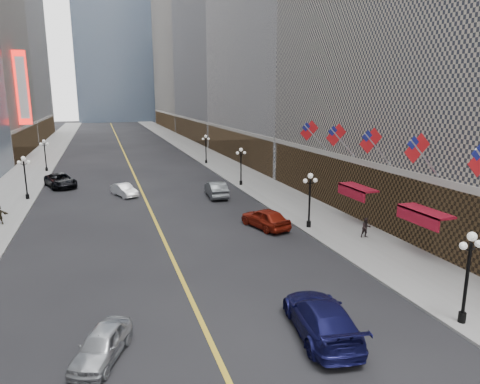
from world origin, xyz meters
TOP-DOWN VIEW (x-y plane):
  - sidewalk_east at (14.00, 70.00)m, footprint 6.00×230.00m
  - sidewalk_west at (-14.00, 70.00)m, footprint 6.00×230.00m
  - lane_line at (0.00, 80.00)m, footprint 0.25×200.00m
  - bldg_east_c at (29.88, 106.00)m, footprint 26.60×40.60m
  - bldg_east_d at (29.90, 149.00)m, footprint 26.60×46.60m
  - streetlamp_east_0 at (11.80, 14.00)m, footprint 1.26×0.44m
  - streetlamp_east_1 at (11.80, 30.00)m, footprint 1.26×0.44m
  - streetlamp_east_2 at (11.80, 48.00)m, footprint 1.26×0.44m
  - streetlamp_east_3 at (11.80, 66.00)m, footprint 1.26×0.44m
  - streetlamp_west_2 at (-11.80, 48.00)m, footprint 1.26×0.44m
  - streetlamp_west_3 at (-11.80, 66.00)m, footprint 1.26×0.44m
  - flag_2 at (15.31, 22.00)m, footprint 2.87×0.12m
  - flag_3 at (15.31, 27.00)m, footprint 2.87×0.12m
  - flag_4 at (15.31, 32.00)m, footprint 2.87×0.12m
  - flag_5 at (15.31, 37.00)m, footprint 2.87×0.12m
  - awning_b at (16.11, 22.00)m, footprint 1.40×4.00m
  - awning_c at (16.11, 30.00)m, footprint 1.40×4.00m
  - theatre_marquee at (-15.88, 80.00)m, footprint 2.00×0.55m
  - car_nb_near at (-4.59, 16.48)m, footprint 3.01×4.15m
  - car_nb_mid at (-2.00, 46.84)m, footprint 2.88×4.36m
  - car_nb_far at (-9.00, 54.06)m, footprint 4.45×6.45m
  - car_sb_near at (4.97, 15.32)m, footprint 3.31×6.25m
  - car_sb_mid at (8.47, 31.31)m, footprint 3.24×5.29m
  - car_sb_far at (7.46, 43.35)m, footprint 2.14×5.29m
  - ped_east_walk at (14.70, 26.22)m, footprint 0.80×0.51m

SIDE VIEW (x-z plane):
  - lane_line at x=0.00m, z-range 0.00..0.02m
  - sidewalk_east at x=14.00m, z-range 0.00..0.15m
  - sidewalk_west at x=-14.00m, z-range 0.00..0.15m
  - car_nb_near at x=-4.59m, z-range 0.00..1.31m
  - car_nb_mid at x=-2.00m, z-range 0.00..1.36m
  - car_nb_far at x=-9.00m, z-range 0.00..1.64m
  - car_sb_mid at x=8.47m, z-range 0.00..1.68m
  - car_sb_far at x=7.46m, z-range 0.00..1.71m
  - car_sb_near at x=4.97m, z-range 0.00..1.72m
  - ped_east_walk at x=14.70m, z-range 0.15..1.71m
  - streetlamp_east_0 at x=11.80m, z-range 0.64..5.16m
  - streetlamp_east_1 at x=11.80m, z-range 0.64..5.16m
  - streetlamp_east_2 at x=11.80m, z-range 0.64..5.16m
  - streetlamp_east_3 at x=11.80m, z-range 0.64..5.16m
  - streetlamp_west_2 at x=-11.80m, z-range 0.64..5.16m
  - streetlamp_west_3 at x=-11.80m, z-range 0.64..5.16m
  - awning_b at x=16.11m, z-range 2.62..3.54m
  - awning_c at x=16.11m, z-range 2.62..3.54m
  - flag_2 at x=15.31m, z-range 5.85..8.72m
  - flag_3 at x=15.31m, z-range 5.85..8.72m
  - flag_4 at x=15.31m, z-range 5.85..8.72m
  - flag_5 at x=15.31m, z-range 5.85..8.72m
  - theatre_marquee at x=-15.88m, z-range 6.00..18.00m
  - bldg_east_c at x=29.88m, z-range -0.22..48.58m
  - bldg_east_d at x=29.90m, z-range -0.23..62.57m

